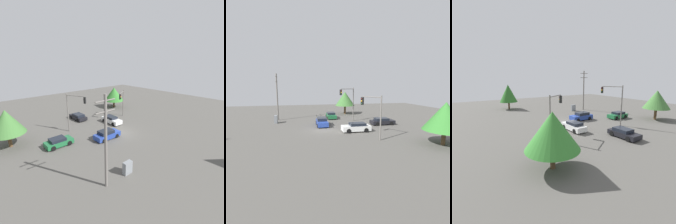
# 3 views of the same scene
# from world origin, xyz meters

# --- Properties ---
(ground_plane) EXTENTS (80.00, 80.00, 0.00)m
(ground_plane) POSITION_xyz_m (0.00, 0.00, 0.00)
(ground_plane) COLOR #54514C
(sedan_dark) EXTENTS (2.00, 4.32, 1.26)m
(sedan_dark) POSITION_xyz_m (1.97, -11.22, 0.62)
(sedan_dark) COLOR black
(sedan_dark) RESTS_ON ground_plane
(sedan_blue) EXTENTS (4.37, 1.95, 1.47)m
(sedan_blue) POSITION_xyz_m (3.27, -0.22, 0.71)
(sedan_blue) COLOR #233D93
(sedan_blue) RESTS_ON ground_plane
(sedan_white) EXTENTS (1.89, 4.45, 1.38)m
(sedan_white) POSITION_xyz_m (-1.91, -5.00, 0.68)
(sedan_white) COLOR silver
(sedan_white) RESTS_ON ground_plane
(sedan_green) EXTENTS (4.04, 1.95, 1.32)m
(sedan_green) POSITION_xyz_m (10.20, -3.03, 0.65)
(sedan_green) COLOR #1E6638
(sedan_green) RESTS_ON ground_plane
(traffic_signal_main) EXTENTS (2.87, 1.97, 5.85)m
(traffic_signal_main) POSITION_xyz_m (-5.77, -5.99, 3.99)
(traffic_signal_main) COLOR slate
(traffic_signal_main) RESTS_ON ground_plane
(traffic_signal_cross) EXTENTS (2.01, 3.26, 6.75)m
(traffic_signal_cross) POSITION_xyz_m (5.72, -5.80, 4.58)
(traffic_signal_cross) COLOR slate
(traffic_signal_cross) RESTS_ON ground_plane
(utility_pole_tall) EXTENTS (2.20, 0.28, 9.56)m
(utility_pole_tall) POSITION_xyz_m (10.34, 8.13, 5.07)
(utility_pole_tall) COLOR slate
(utility_pole_tall) RESTS_ON ground_plane
(electrical_cabinet) EXTENTS (1.10, 0.54, 1.48)m
(electrical_cabinet) POSITION_xyz_m (7.27, 8.16, 0.74)
(electrical_cabinet) COLOR gray
(electrical_cabinet) RESTS_ON ground_plane
(tree_left) EXTENTS (4.89, 4.89, 5.63)m
(tree_left) POSITION_xyz_m (15.59, -7.53, 3.88)
(tree_left) COLOR brown
(tree_left) RESTS_ON ground_plane
(tree_right) EXTENTS (4.39, 4.39, 6.24)m
(tree_right) POSITION_xyz_m (-5.23, 19.19, 4.01)
(tree_right) COLOR brown
(tree_right) RESTS_ON ground_plane
(tree_behind) EXTENTS (4.96, 4.96, 5.19)m
(tree_behind) POSITION_xyz_m (-10.10, -13.30, 3.49)
(tree_behind) COLOR #4C3823
(tree_behind) RESTS_ON ground_plane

